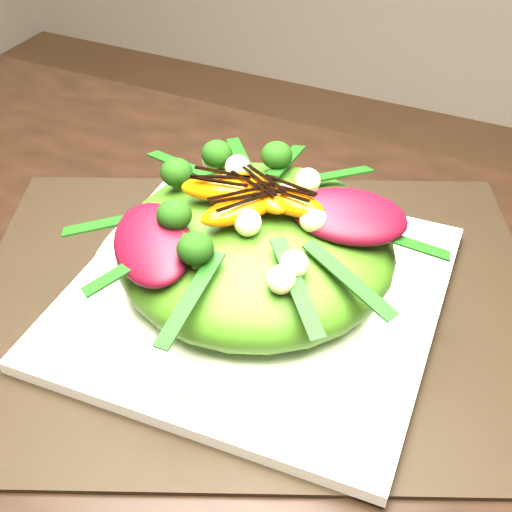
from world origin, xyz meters
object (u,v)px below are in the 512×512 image
at_px(placemat, 256,300).
at_px(plate_base, 256,294).
at_px(salad_bowl, 256,280).
at_px(orange_segment, 241,181).
at_px(lettuce_mound, 256,247).

distance_m(placemat, plate_base, 0.01).
height_order(salad_bowl, orange_segment, orange_segment).
bearing_deg(orange_segment, plate_base, -40.25).
bearing_deg(plate_base, salad_bowl, 0.00).
bearing_deg(orange_segment, lettuce_mound, -40.25).
bearing_deg(placemat, orange_segment, 139.75).
distance_m(salad_bowl, lettuce_mound, 0.03).
xyz_separation_m(plate_base, orange_segment, (-0.02, 0.02, 0.09)).
relative_size(lettuce_mound, orange_segment, 3.52).
distance_m(plate_base, salad_bowl, 0.02).
relative_size(salad_bowl, lettuce_mound, 1.24).
height_order(plate_base, orange_segment, orange_segment).
xyz_separation_m(plate_base, lettuce_mound, (0.00, 0.00, 0.05)).
xyz_separation_m(placemat, salad_bowl, (0.00, 0.00, 0.02)).
distance_m(salad_bowl, orange_segment, 0.08).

